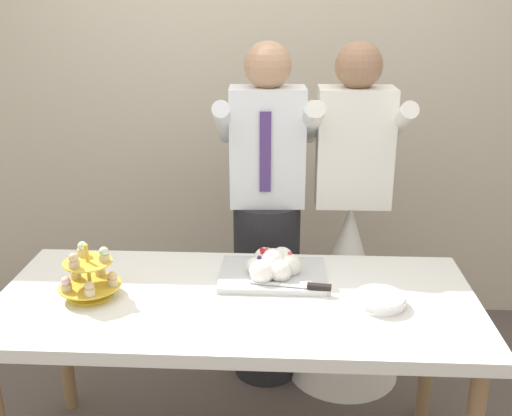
{
  "coord_description": "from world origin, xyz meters",
  "views": [
    {
      "loc": [
        0.18,
        -2.0,
        1.83
      ],
      "look_at": [
        0.07,
        0.15,
        1.07
      ],
      "focal_mm": 41.96,
      "sensor_mm": 36.0,
      "label": 1
    }
  ],
  "objects": [
    {
      "name": "dessert_table",
      "position": [
        0.0,
        0.0,
        0.7
      ],
      "size": [
        1.8,
        0.8,
        0.78
      ],
      "color": "white",
      "rests_on": "ground_plane"
    },
    {
      "name": "person_groom",
      "position": [
        0.09,
        0.67,
        0.75
      ],
      "size": [
        0.48,
        0.51,
        1.66
      ],
      "color": "#232328",
      "rests_on": "ground_plane"
    },
    {
      "name": "person_bride",
      "position": [
        0.49,
        0.68,
        0.58
      ],
      "size": [
        0.56,
        0.56,
        1.66
      ],
      "color": "white",
      "rests_on": "ground_plane"
    },
    {
      "name": "cupcake_stand",
      "position": [
        -0.55,
        -0.03,
        0.85
      ],
      "size": [
        0.23,
        0.23,
        0.21
      ],
      "color": "gold",
      "rests_on": "dessert_table"
    },
    {
      "name": "main_cake_tray",
      "position": [
        0.13,
        0.16,
        0.82
      ],
      "size": [
        0.43,
        0.31,
        0.13
      ],
      "color": "silver",
      "rests_on": "dessert_table"
    },
    {
      "name": "plate_stack",
      "position": [
        0.53,
        -0.04,
        0.8
      ],
      "size": [
        0.18,
        0.18,
        0.04
      ],
      "color": "white",
      "rests_on": "dessert_table"
    },
    {
      "name": "rear_wall",
      "position": [
        0.0,
        1.42,
        1.45
      ],
      "size": [
        5.2,
        0.1,
        2.9
      ],
      "primitive_type": "cube",
      "color": "beige",
      "rests_on": "ground_plane"
    }
  ]
}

